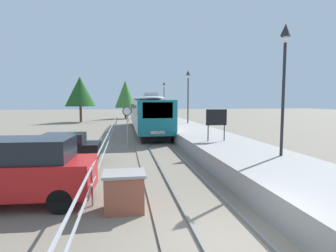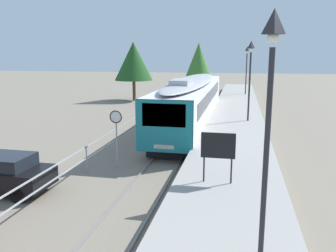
{
  "view_description": "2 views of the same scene",
  "coord_description": "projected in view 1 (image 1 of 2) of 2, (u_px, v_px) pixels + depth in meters",
  "views": [
    {
      "loc": [
        -2.32,
        -5.25,
        3.16
      ],
      "look_at": [
        0.4,
        11.6,
        1.6
      ],
      "focal_mm": 29.12,
      "sensor_mm": 36.0,
      "label": 1
    },
    {
      "loc": [
        3.51,
        -2.36,
        5.36
      ],
      "look_at": [
        0.0,
        14.6,
        1.8
      ],
      "focal_mm": 37.31,
      "sensor_mm": 36.0,
      "label": 2
    }
  ],
  "objects": [
    {
      "name": "commuter_train",
      "position": [
        146.0,
        111.0,
        28.52
      ],
      "size": [
        2.82,
        19.62,
        3.74
      ],
      "color": "silver",
      "rests_on": "track_rails"
    },
    {
      "name": "platform_lamp_near_end",
      "position": [
        284.0,
        65.0,
        10.99
      ],
      "size": [
        0.34,
        0.34,
        5.35
      ],
      "color": "#232328",
      "rests_on": "station_platform"
    },
    {
      "name": "platform_lamp_mid_platform",
      "position": [
        188.0,
        87.0,
        27.51
      ],
      "size": [
        0.34,
        0.34,
        5.35
      ],
      "color": "#232328",
      "rests_on": "station_platform"
    },
    {
      "name": "parked_suv_red",
      "position": [
        17.0,
        171.0,
        8.26
      ],
      "size": [
        4.7,
        2.15,
        2.04
      ],
      "color": "red",
      "rests_on": "ground"
    },
    {
      "name": "platform_notice_board",
      "position": [
        216.0,
        118.0,
        15.41
      ],
      "size": [
        1.2,
        0.08,
        1.8
      ],
      "color": "#232328",
      "rests_on": "station_platform"
    },
    {
      "name": "tree_behind_station_far",
      "position": [
        80.0,
        92.0,
        40.49
      ],
      "size": [
        4.45,
        4.45,
        6.78
      ],
      "color": "brown",
      "rests_on": "ground"
    },
    {
      "name": "brick_utility_cabinet",
      "position": [
        124.0,
        191.0,
        7.84
      ],
      "size": [
        1.21,
        0.99,
        1.13
      ],
      "color": "brown",
      "rests_on": "ground"
    },
    {
      "name": "ground_plane",
      "position": [
        117.0,
        133.0,
        26.97
      ],
      "size": [
        160.0,
        160.0,
        0.0
      ],
      "primitive_type": "plane",
      "color": "slate"
    },
    {
      "name": "track_rails",
      "position": [
        148.0,
        132.0,
        27.44
      ],
      "size": [
        3.2,
        60.0,
        0.14
      ],
      "color": "slate",
      "rests_on": "ground"
    },
    {
      "name": "station_platform",
      "position": [
        179.0,
        128.0,
        27.92
      ],
      "size": [
        3.9,
        60.0,
        0.9
      ],
      "primitive_type": "cube",
      "color": "#999691",
      "rests_on": "ground"
    },
    {
      "name": "speed_limit_sign",
      "position": [
        127.0,
        117.0,
        17.93
      ],
      "size": [
        0.61,
        0.1,
        2.81
      ],
      "color": "#9EA0A5",
      "rests_on": "ground"
    },
    {
      "name": "parked_hatchback_black",
      "position": [
        60.0,
        148.0,
        13.8
      ],
      "size": [
        4.03,
        1.82,
        1.53
      ],
      "color": "black",
      "rests_on": "ground"
    },
    {
      "name": "platform_lamp_far_end",
      "position": [
        164.0,
        92.0,
        44.02
      ],
      "size": [
        0.34,
        0.34,
        5.35
      ],
      "color": "#232328",
      "rests_on": "station_platform"
    },
    {
      "name": "carpark_fence",
      "position": [
        109.0,
        137.0,
        17.01
      ],
      "size": [
        0.06,
        36.06,
        1.25
      ],
      "color": "#9EA0A5",
      "rests_on": "ground"
    },
    {
      "name": "tree_behind_carpark",
      "position": [
        125.0,
        94.0,
        48.93
      ],
      "size": [
        3.77,
        3.77,
        6.87
      ],
      "color": "brown",
      "rests_on": "ground"
    }
  ]
}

